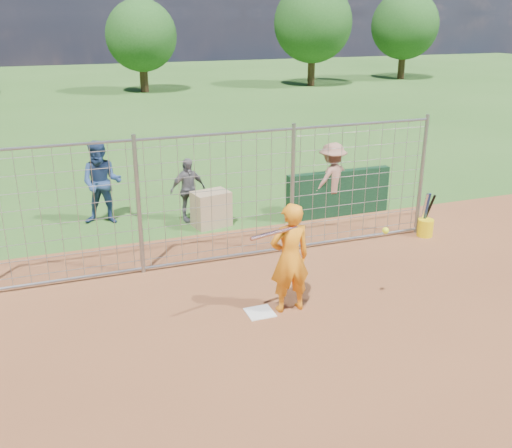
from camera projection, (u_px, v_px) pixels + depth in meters
name	position (u px, v px, depth m)	size (l,w,h in m)	color
ground	(256.00, 307.00, 9.37)	(100.00, 100.00, 0.00)	#2D591E
infield_dirt	(343.00, 423.00, 6.73)	(18.00, 18.00, 0.00)	brown
home_plate	(260.00, 313.00, 9.19)	(0.43, 0.43, 0.02)	silver
dugout_wall	(338.00, 193.00, 13.45)	(2.60, 0.20, 1.10)	#11381E
batter	(290.00, 258.00, 9.00)	(0.67, 0.44, 1.83)	orange
bystander_a	(102.00, 183.00, 12.84)	(0.93, 0.72, 1.91)	navy
bystander_b	(188.00, 190.00, 13.06)	(0.87, 0.36, 1.49)	#59585D
bystander_c	(332.00, 180.00, 13.36)	(1.13, 0.65, 1.76)	#9D6955
equipment_bin	(211.00, 209.00, 12.86)	(0.80, 0.55, 0.80)	tan
equipment_in_play	(302.00, 232.00, 8.61)	(2.21, 0.52, 0.16)	silver
bucket_with_bats	(425.00, 225.00, 12.31)	(0.34, 0.40, 0.97)	yellow
backstop_fence	(219.00, 200.00, 10.70)	(9.08, 0.08, 2.60)	gray
tree_line	(142.00, 28.00, 33.85)	(44.66, 6.72, 6.48)	#3F2B19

